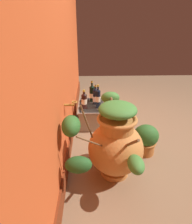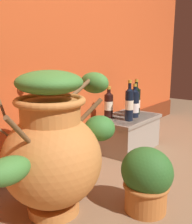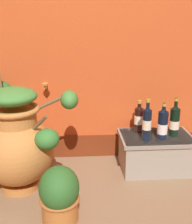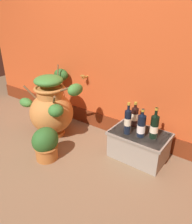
{
  "view_description": "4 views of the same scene",
  "coord_description": "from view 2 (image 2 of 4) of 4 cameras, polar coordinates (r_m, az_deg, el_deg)",
  "views": [
    {
      "loc": [
        -1.92,
        0.85,
        1.37
      ],
      "look_at": [
        0.2,
        0.78,
        0.38
      ],
      "focal_mm": 29.86,
      "sensor_mm": 36.0,
      "label": 1
    },
    {
      "loc": [
        -1.36,
        -0.39,
        0.85
      ],
      "look_at": [
        0.17,
        0.82,
        0.42
      ],
      "focal_mm": 43.16,
      "sensor_mm": 36.0,
      "label": 2
    },
    {
      "loc": [
        -0.03,
        -1.31,
        1.21
      ],
      "look_at": [
        0.12,
        0.8,
        0.52
      ],
      "focal_mm": 45.89,
      "sensor_mm": 36.0,
      "label": 3
    },
    {
      "loc": [
        1.39,
        -0.97,
        1.42
      ],
      "look_at": [
        0.07,
        0.81,
        0.39
      ],
      "focal_mm": 34.4,
      "sensor_mm": 36.0,
      "label": 4
    }
  ],
  "objects": [
    {
      "name": "stone_ledge",
      "position": [
        2.43,
        6.49,
        -4.09
      ],
      "size": [
        0.59,
        0.39,
        0.3
      ],
      "color": "#9E9384",
      "rests_on": "ground_plane"
    },
    {
      "name": "wine_bottle_right",
      "position": [
        2.37,
        8.13,
        1.92
      ],
      "size": [
        0.08,
        0.08,
        0.29
      ],
      "color": "black",
      "rests_on": "stone_ledge"
    },
    {
      "name": "terracotta_urn",
      "position": [
        1.44,
        -9.85,
        -7.27
      ],
      "size": [
        0.89,
        0.73,
        0.82
      ],
      "color": "#CC7F3D",
      "rests_on": "ground_plane"
    },
    {
      "name": "potted_shrub",
      "position": [
        1.52,
        10.63,
        -13.87
      ],
      "size": [
        0.25,
        0.29,
        0.36
      ],
      "color": "#C17033",
      "rests_on": "ground_plane"
    },
    {
      "name": "wine_bottle_left",
      "position": [
        2.23,
        7.06,
        1.89
      ],
      "size": [
        0.07,
        0.07,
        0.34
      ],
      "color": "black",
      "rests_on": "stone_ledge"
    },
    {
      "name": "wine_bottle_middle",
      "position": [
        2.48,
        8.44,
        2.59
      ],
      "size": [
        0.08,
        0.08,
        0.32
      ],
      "color": "black",
      "rests_on": "stone_ledge"
    },
    {
      "name": "wine_bottle_back",
      "position": [
        2.32,
        2.7,
        1.78
      ],
      "size": [
        0.08,
        0.08,
        0.27
      ],
      "color": "black",
      "rests_on": "stone_ledge"
    }
  ]
}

